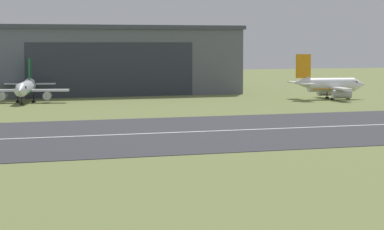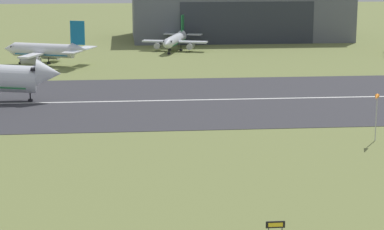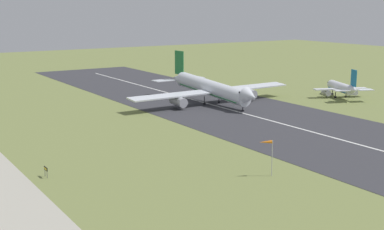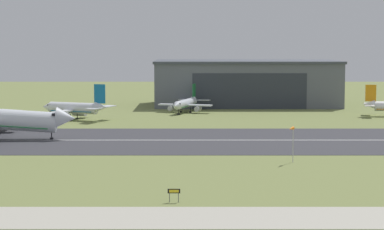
% 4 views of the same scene
% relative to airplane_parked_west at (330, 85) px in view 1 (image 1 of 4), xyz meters
% --- Properties ---
extents(runway_strip, '(364.96, 45.94, 0.06)m').
position_rel_airplane_parked_west_xyz_m(runway_strip, '(-36.98, -54.73, -2.94)').
color(runway_strip, '#333338').
rests_on(runway_strip, ground_plane).
extents(runway_centreline, '(328.46, 0.70, 0.01)m').
position_rel_airplane_parked_west_xyz_m(runway_centreline, '(-36.98, -54.73, -2.91)').
color(runway_centreline, silver).
rests_on(runway_centreline, runway_strip).
extents(hangar_building, '(64.78, 33.92, 15.92)m').
position_rel_airplane_parked_west_xyz_m(hangar_building, '(-40.55, 41.54, 5.00)').
color(hangar_building, slate).
rests_on(hangar_building, ground_plane).
extents(airplane_parked_west, '(16.69, 19.59, 9.57)m').
position_rel_airplane_parked_west_xyz_m(airplane_parked_west, '(0.00, 0.00, 0.00)').
color(airplane_parked_west, white).
rests_on(airplane_parked_west, ground_plane).
extents(airplane_parked_far_east, '(17.43, 23.18, 8.69)m').
position_rel_airplane_parked_west_xyz_m(airplane_parked_far_east, '(-61.82, 13.30, -0.13)').
color(airplane_parked_far_east, silver).
rests_on(airplane_parked_far_east, ground_plane).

